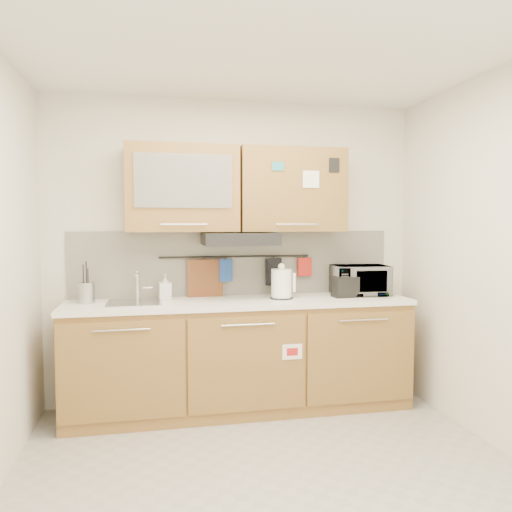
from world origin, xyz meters
name	(u,v)px	position (x,y,z in m)	size (l,w,h in m)	color
floor	(275,482)	(0.00, 0.00, 0.00)	(3.20, 3.20, 0.00)	#9E9993
ceiling	(276,37)	(0.00, 0.00, 2.60)	(3.20, 3.20, 0.00)	white
wall_back	(235,252)	(0.00, 1.50, 1.30)	(3.20, 3.20, 0.00)	silver
base_cabinet	(241,361)	(0.00, 1.19, 0.41)	(2.80, 0.64, 0.88)	olive
countertop	(241,302)	(0.00, 1.19, 0.90)	(2.82, 0.62, 0.04)	white
backsplash	(235,263)	(0.00, 1.49, 1.20)	(2.80, 0.02, 0.56)	silver
upper_cabinets	(237,189)	(0.00, 1.32, 1.83)	(1.82, 0.37, 0.70)	olive
range_hood	(240,239)	(0.00, 1.25, 1.42)	(0.60, 0.46, 0.10)	black
sink	(135,302)	(-0.85, 1.21, 0.92)	(0.42, 0.40, 0.26)	silver
utensil_rail	(236,257)	(0.00, 1.45, 1.26)	(0.02, 0.02, 1.30)	black
utensil_crock	(86,292)	(-1.22, 1.28, 1.00)	(0.17, 0.17, 0.33)	#A8A9AD
kettle	(282,285)	(0.35, 1.19, 1.04)	(0.21, 0.19, 0.30)	white
toaster	(347,286)	(0.91, 1.17, 1.01)	(0.24, 0.15, 0.18)	black
microwave	(360,280)	(1.07, 1.26, 1.05)	(0.47, 0.32, 0.26)	#999999
soap_bottle	(165,287)	(-0.61, 1.33, 1.03)	(0.10, 0.10, 0.21)	#999999
cutting_board	(205,281)	(-0.27, 1.44, 1.05)	(0.30, 0.02, 0.37)	brown
oven_mitt	(226,270)	(-0.09, 1.44, 1.14)	(0.12, 0.03, 0.19)	navy
dark_pouch	(274,272)	(0.34, 1.44, 1.12)	(0.15, 0.04, 0.23)	black
pot_holder	(305,267)	(0.62, 1.44, 1.16)	(0.13, 0.02, 0.16)	#AC1F17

